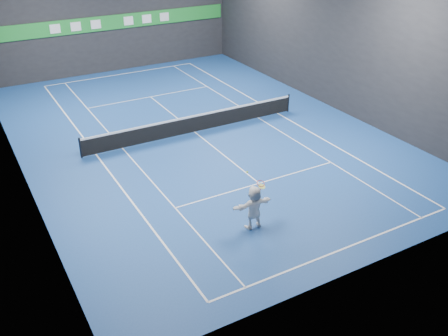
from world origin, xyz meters
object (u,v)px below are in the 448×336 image
player (254,207)px  tennis_net (195,123)px  tennis_racket (261,185)px  tennis_ball (247,172)px

player → tennis_net: 9.33m
tennis_racket → player: bearing=-171.0°
tennis_ball → tennis_net: (2.31, 9.00, -1.89)m
player → tennis_ball: bearing=-17.6°
tennis_racket → tennis_net: bearing=79.2°
tennis_net → player: bearing=-102.6°
tennis_net → tennis_racket: (-1.73, -9.05, 1.19)m
tennis_net → tennis_racket: 9.29m
tennis_ball → player: bearing=-19.6°
tennis_ball → tennis_net: bearing=75.6°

